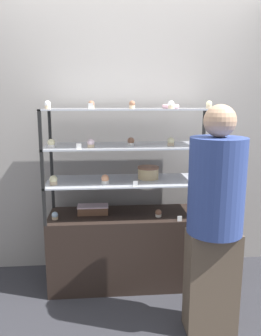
% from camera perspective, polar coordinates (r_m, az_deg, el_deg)
% --- Properties ---
extents(ground_plane, '(20.00, 20.00, 0.00)m').
position_cam_1_polar(ground_plane, '(3.09, 0.00, -19.06)').
color(ground_plane, '#2D2D33').
extents(back_wall, '(8.00, 0.05, 2.60)m').
position_cam_1_polar(back_wall, '(3.05, -0.59, 6.40)').
color(back_wall, gray).
rests_on(back_wall, ground_plane).
extents(display_base, '(1.38, 0.47, 0.63)m').
position_cam_1_polar(display_base, '(2.94, 0.00, -13.76)').
color(display_base, black).
rests_on(display_base, ground_plane).
extents(display_riser_lower, '(1.38, 0.47, 0.30)m').
position_cam_1_polar(display_riser_lower, '(2.74, 0.00, -2.47)').
color(display_riser_lower, black).
rests_on(display_riser_lower, display_base).
extents(display_riser_middle, '(1.38, 0.47, 0.30)m').
position_cam_1_polar(display_riser_middle, '(2.69, 0.00, 3.65)').
color(display_riser_middle, black).
rests_on(display_riser_middle, display_riser_lower).
extents(display_riser_upper, '(1.38, 0.47, 0.30)m').
position_cam_1_polar(display_riser_upper, '(2.66, 0.00, 9.96)').
color(display_riser_upper, black).
rests_on(display_riser_upper, display_riser_middle).
extents(layer_cake_centerpiece, '(0.18, 0.18, 0.10)m').
position_cam_1_polar(layer_cake_centerpiece, '(2.79, 3.10, -0.79)').
color(layer_cake_centerpiece, '#DBBC84').
rests_on(layer_cake_centerpiece, display_riser_lower).
extents(sheet_cake_frosted, '(0.26, 0.13, 0.07)m').
position_cam_1_polar(sheet_cake_frosted, '(2.83, -6.55, -7.19)').
color(sheet_cake_frosted, brown).
rests_on(sheet_cake_frosted, display_base).
extents(cupcake_0, '(0.05, 0.05, 0.06)m').
position_cam_1_polar(cupcake_0, '(2.76, -13.02, -8.10)').
color(cupcake_0, '#CCB28C').
rests_on(cupcake_0, display_base).
extents(cupcake_1, '(0.05, 0.05, 0.06)m').
position_cam_1_polar(cupcake_1, '(2.75, 4.88, -7.86)').
color(cupcake_1, beige).
rests_on(cupcake_1, display_base).
extents(cupcake_2, '(0.05, 0.05, 0.06)m').
position_cam_1_polar(cupcake_2, '(2.84, 13.24, -7.49)').
color(cupcake_2, '#CCB28C').
rests_on(cupcake_2, display_base).
extents(price_tag_0, '(0.04, 0.00, 0.04)m').
position_cam_1_polar(price_tag_0, '(2.67, 8.56, -8.71)').
color(price_tag_0, white).
rests_on(price_tag_0, display_base).
extents(cupcake_3, '(0.06, 0.06, 0.08)m').
position_cam_1_polar(cupcake_3, '(2.65, -13.27, -2.11)').
color(cupcake_3, '#CCB28C').
rests_on(cupcake_3, display_riser_lower).
extents(cupcake_4, '(0.06, 0.06, 0.08)m').
position_cam_1_polar(cupcake_4, '(2.62, -4.45, -2.00)').
color(cupcake_4, white).
rests_on(cupcake_4, display_riser_lower).
extents(cupcake_5, '(0.06, 0.06, 0.08)m').
position_cam_1_polar(cupcake_5, '(2.81, 12.69, -1.30)').
color(cupcake_5, white).
rests_on(cupcake_5, display_riser_lower).
extents(price_tag_1, '(0.04, 0.00, 0.04)m').
position_cam_1_polar(price_tag_1, '(2.53, 0.87, -2.76)').
color(price_tag_1, white).
rests_on(price_tag_1, display_riser_lower).
extents(cupcake_6, '(0.06, 0.06, 0.07)m').
position_cam_1_polar(cupcake_6, '(2.60, -13.63, 4.16)').
color(cupcake_6, white).
rests_on(cupcake_6, display_riser_middle).
extents(cupcake_7, '(0.06, 0.06, 0.07)m').
position_cam_1_polar(cupcake_7, '(2.56, -6.91, 4.28)').
color(cupcake_7, '#CCB28C').
rests_on(cupcake_7, display_riser_middle).
extents(cupcake_8, '(0.06, 0.06, 0.07)m').
position_cam_1_polar(cupcake_8, '(2.64, 0.06, 4.59)').
color(cupcake_8, white).
rests_on(cupcake_8, display_riser_middle).
extents(cupcake_9, '(0.06, 0.06, 0.07)m').
position_cam_1_polar(cupcake_9, '(2.66, 7.03, 4.56)').
color(cupcake_9, '#CCB28C').
rests_on(cupcake_9, display_riser_middle).
extents(cupcake_10, '(0.06, 0.06, 0.07)m').
position_cam_1_polar(cupcake_10, '(2.69, 14.05, 4.39)').
color(cupcake_10, '#CCB28C').
rests_on(cupcake_10, display_riser_middle).
extents(price_tag_2, '(0.04, 0.00, 0.04)m').
position_cam_1_polar(price_tag_2, '(2.47, -8.98, 3.73)').
color(price_tag_2, white).
rests_on(price_tag_2, display_riser_middle).
extents(cupcake_11, '(0.05, 0.05, 0.06)m').
position_cam_1_polar(cupcake_11, '(2.60, -14.23, 10.61)').
color(cupcake_11, '#CCB28C').
rests_on(cupcake_11, display_riser_upper).
extents(cupcake_12, '(0.05, 0.05, 0.06)m').
position_cam_1_polar(cupcake_12, '(2.57, -6.84, 10.87)').
color(cupcake_12, '#CCB28C').
rests_on(cupcake_12, display_riser_upper).
extents(cupcake_13, '(0.05, 0.05, 0.06)m').
position_cam_1_polar(cupcake_13, '(2.62, 0.27, 10.96)').
color(cupcake_13, '#CCB28C').
rests_on(cupcake_13, display_riser_upper).
extents(cupcake_14, '(0.05, 0.05, 0.06)m').
position_cam_1_polar(cupcake_14, '(2.63, 7.10, 10.88)').
color(cupcake_14, '#CCB28C').
rests_on(cupcake_14, display_riser_upper).
extents(cupcake_15, '(0.05, 0.05, 0.06)m').
position_cam_1_polar(cupcake_15, '(2.72, 13.52, 10.67)').
color(cupcake_15, '#CCB28C').
rests_on(cupcake_15, display_riser_upper).
extents(price_tag_3, '(0.04, 0.00, 0.04)m').
position_cam_1_polar(price_tag_3, '(2.44, -6.94, 10.66)').
color(price_tag_3, white).
rests_on(price_tag_3, display_riser_upper).
extents(donut_glazed, '(0.14, 0.14, 0.03)m').
position_cam_1_polar(donut_glazed, '(2.75, 6.99, 10.64)').
color(donut_glazed, '#EFB2BC').
rests_on(donut_glazed, display_riser_upper).
extents(customer_figure, '(0.36, 0.36, 1.56)m').
position_cam_1_polar(customer_figure, '(2.24, 14.47, -8.15)').
color(customer_figure, brown).
rests_on(customer_figure, ground_plane).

